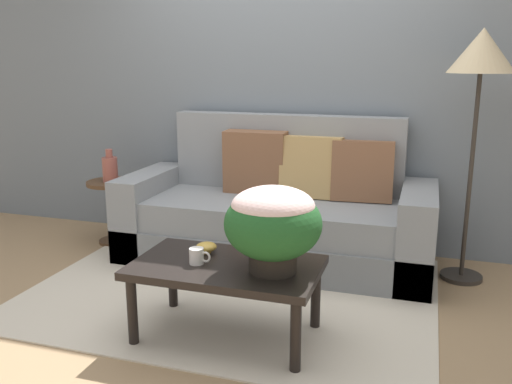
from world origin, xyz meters
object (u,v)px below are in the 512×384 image
object	(u,v)px
floor_lamp	(481,65)
potted_plant	(273,221)
side_table	(112,200)
table_vase	(110,169)
coffee_table	(226,273)
coffee_mug	(197,256)
snack_bowl	(206,247)
couch	(278,215)

from	to	relation	value
floor_lamp	potted_plant	size ratio (longest dim) A/B	3.36
side_table	table_vase	distance (m)	0.27
floor_lamp	potted_plant	distance (m)	1.80
coffee_table	potted_plant	distance (m)	0.41
floor_lamp	coffee_mug	distance (m)	2.16
floor_lamp	table_vase	xyz separation A→B (m)	(-2.71, -0.07, -0.82)
potted_plant	coffee_table	bearing A→B (deg)	175.64
potted_plant	table_vase	bearing A→B (deg)	144.81
table_vase	potted_plant	bearing A→B (deg)	-35.19
coffee_table	table_vase	size ratio (longest dim) A/B	3.77
table_vase	floor_lamp	bearing A→B (deg)	1.54
floor_lamp	snack_bowl	size ratio (longest dim) A/B	14.34
side_table	coffee_table	bearing A→B (deg)	-39.55
coffee_table	table_vase	bearing A→B (deg)	140.64
coffee_mug	couch	bearing A→B (deg)	85.92
coffee_table	floor_lamp	distance (m)	2.09
couch	table_vase	world-z (taller)	couch
coffee_table	coffee_mug	xyz separation A→B (m)	(-0.15, -0.05, 0.10)
couch	coffee_mug	xyz separation A→B (m)	(-0.09, -1.30, 0.12)
couch	side_table	distance (m)	1.40
coffee_table	snack_bowl	bearing A→B (deg)	143.55
floor_lamp	couch	bearing A→B (deg)	-179.63
couch	floor_lamp	distance (m)	1.73
couch	snack_bowl	world-z (taller)	couch
floor_lamp	table_vase	size ratio (longest dim) A/B	6.33
couch	coffee_table	distance (m)	1.25
coffee_table	side_table	xyz separation A→B (m)	(-1.45, 1.20, -0.01)
side_table	snack_bowl	distance (m)	1.68
side_table	coffee_mug	xyz separation A→B (m)	(1.31, -1.25, 0.10)
coffee_table	snack_bowl	distance (m)	0.22
floor_lamp	coffee_mug	xyz separation A→B (m)	(-1.42, -1.30, -0.99)
couch	potted_plant	bearing A→B (deg)	-75.91
potted_plant	coffee_mug	world-z (taller)	potted_plant
couch	potted_plant	size ratio (longest dim) A/B	4.57
side_table	potted_plant	distance (m)	2.13
potted_plant	coffee_mug	size ratio (longest dim) A/B	4.16
floor_lamp	snack_bowl	xyz separation A→B (m)	(-1.43, -1.13, -1.00)
floor_lamp	coffee_mug	size ratio (longest dim) A/B	13.99
couch	coffee_mug	world-z (taller)	couch
side_table	snack_bowl	bearing A→B (deg)	-39.93
couch	table_vase	bearing A→B (deg)	-177.35
snack_bowl	floor_lamp	bearing A→B (deg)	38.33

